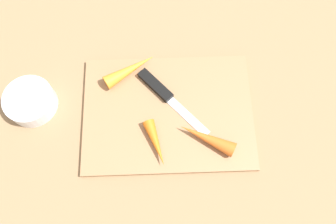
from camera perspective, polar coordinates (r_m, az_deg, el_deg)
ground_plane at (r=0.73m, az=-0.00°, el=-0.32°), size 1.40×1.40×0.00m
cutting_board at (r=0.72m, az=-0.00°, el=-0.16°), size 0.36×0.26×0.01m
knife at (r=0.73m, az=-1.41°, el=3.86°), size 0.15×0.16×0.01m
carrot_shortest at (r=0.68m, az=-2.05°, el=-5.29°), size 0.05×0.10×0.03m
carrot_medium at (r=0.69m, az=6.59°, el=-4.42°), size 0.12×0.08×0.03m
carrot_longest at (r=0.74m, az=-6.43°, el=7.17°), size 0.12×0.09×0.03m
small_bowl at (r=0.77m, az=-22.28°, el=1.67°), size 0.11×0.11×0.04m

